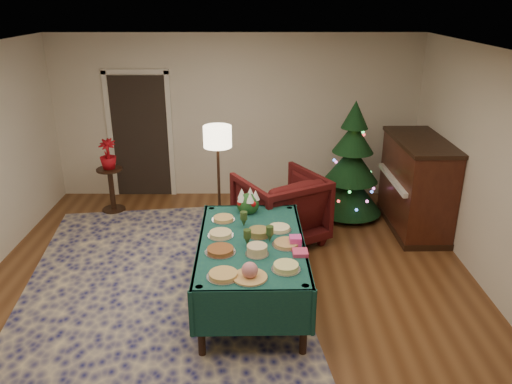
{
  "coord_description": "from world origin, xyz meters",
  "views": [
    {
      "loc": [
        0.3,
        -4.61,
        3.23
      ],
      "look_at": [
        0.32,
        1.1,
        0.98
      ],
      "focal_mm": 35.0,
      "sensor_mm": 36.0,
      "label": 1
    }
  ],
  "objects_px": {
    "floor_lamp": "(218,143)",
    "piano": "(416,186)",
    "gift_box": "(295,241)",
    "potted_plant": "(108,161)",
    "christmas_tree": "(352,166)",
    "armchair": "(280,205)",
    "side_table": "(112,191)",
    "buffet_table": "(251,254)"
  },
  "relations": [
    {
      "from": "floor_lamp",
      "to": "piano",
      "type": "bearing_deg",
      "value": 3.85
    },
    {
      "from": "gift_box",
      "to": "floor_lamp",
      "type": "distance_m",
      "value": 2.16
    },
    {
      "from": "potted_plant",
      "to": "christmas_tree",
      "type": "bearing_deg",
      "value": -3.06
    },
    {
      "from": "potted_plant",
      "to": "christmas_tree",
      "type": "height_order",
      "value": "christmas_tree"
    },
    {
      "from": "armchair",
      "to": "floor_lamp",
      "type": "height_order",
      "value": "floor_lamp"
    },
    {
      "from": "armchair",
      "to": "side_table",
      "type": "relative_size",
      "value": 1.5
    },
    {
      "from": "armchair",
      "to": "potted_plant",
      "type": "relative_size",
      "value": 2.3
    },
    {
      "from": "gift_box",
      "to": "potted_plant",
      "type": "relative_size",
      "value": 0.26
    },
    {
      "from": "buffet_table",
      "to": "potted_plant",
      "type": "distance_m",
      "value": 3.41
    },
    {
      "from": "potted_plant",
      "to": "christmas_tree",
      "type": "xyz_separation_m",
      "value": [
        3.74,
        -0.2,
        -0.03
      ]
    },
    {
      "from": "armchair",
      "to": "christmas_tree",
      "type": "height_order",
      "value": "christmas_tree"
    },
    {
      "from": "buffet_table",
      "to": "side_table",
      "type": "bearing_deg",
      "value": 130.89
    },
    {
      "from": "buffet_table",
      "to": "armchair",
      "type": "distance_m",
      "value": 1.6
    },
    {
      "from": "side_table",
      "to": "buffet_table",
      "type": "bearing_deg",
      "value": -49.11
    },
    {
      "from": "buffet_table",
      "to": "gift_box",
      "type": "height_order",
      "value": "gift_box"
    },
    {
      "from": "potted_plant",
      "to": "piano",
      "type": "distance_m",
      "value": 4.65
    },
    {
      "from": "piano",
      "to": "buffet_table",
      "type": "bearing_deg",
      "value": -140.56
    },
    {
      "from": "buffet_table",
      "to": "piano",
      "type": "xyz_separation_m",
      "value": [
        2.38,
        1.96,
        0.04
      ]
    },
    {
      "from": "floor_lamp",
      "to": "potted_plant",
      "type": "relative_size",
      "value": 3.41
    },
    {
      "from": "armchair",
      "to": "buffet_table",
      "type": "bearing_deg",
      "value": 46.26
    },
    {
      "from": "gift_box",
      "to": "christmas_tree",
      "type": "height_order",
      "value": "christmas_tree"
    },
    {
      "from": "buffet_table",
      "to": "armchair",
      "type": "height_order",
      "value": "armchair"
    },
    {
      "from": "christmas_tree",
      "to": "piano",
      "type": "height_order",
      "value": "christmas_tree"
    },
    {
      "from": "side_table",
      "to": "potted_plant",
      "type": "bearing_deg",
      "value": 0.0
    },
    {
      "from": "buffet_table",
      "to": "side_table",
      "type": "distance_m",
      "value": 3.41
    },
    {
      "from": "armchair",
      "to": "floor_lamp",
      "type": "relative_size",
      "value": 0.67
    },
    {
      "from": "floor_lamp",
      "to": "armchair",
      "type": "bearing_deg",
      "value": -14.41
    },
    {
      "from": "side_table",
      "to": "potted_plant",
      "type": "height_order",
      "value": "potted_plant"
    },
    {
      "from": "potted_plant",
      "to": "floor_lamp",
      "type": "bearing_deg",
      "value": -24.58
    },
    {
      "from": "piano",
      "to": "gift_box",
      "type": "bearing_deg",
      "value": -132.9
    },
    {
      "from": "side_table",
      "to": "piano",
      "type": "bearing_deg",
      "value": -7.59
    },
    {
      "from": "potted_plant",
      "to": "piano",
      "type": "relative_size",
      "value": 0.3
    },
    {
      "from": "christmas_tree",
      "to": "gift_box",
      "type": "bearing_deg",
      "value": -112.86
    },
    {
      "from": "side_table",
      "to": "christmas_tree",
      "type": "distance_m",
      "value": 3.77
    },
    {
      "from": "floor_lamp",
      "to": "side_table",
      "type": "height_order",
      "value": "floor_lamp"
    },
    {
      "from": "gift_box",
      "to": "side_table",
      "type": "height_order",
      "value": "gift_box"
    },
    {
      "from": "gift_box",
      "to": "floor_lamp",
      "type": "xyz_separation_m",
      "value": [
        -0.93,
        1.87,
        0.53
      ]
    },
    {
      "from": "piano",
      "to": "potted_plant",
      "type": "bearing_deg",
      "value": 172.41
    },
    {
      "from": "potted_plant",
      "to": "side_table",
      "type": "bearing_deg",
      "value": 180.0
    },
    {
      "from": "christmas_tree",
      "to": "piano",
      "type": "bearing_deg",
      "value": -25.38
    },
    {
      "from": "armchair",
      "to": "potted_plant",
      "type": "distance_m",
      "value": 2.83
    },
    {
      "from": "buffet_table",
      "to": "floor_lamp",
      "type": "bearing_deg",
      "value": 104.78
    }
  ]
}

